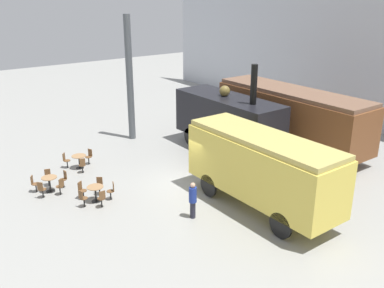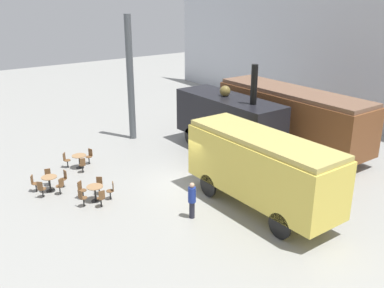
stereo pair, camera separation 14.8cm
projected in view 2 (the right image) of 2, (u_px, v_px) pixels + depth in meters
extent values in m
plane|color=gray|center=(189.00, 183.00, 21.97)|extent=(80.00, 80.00, 0.00)
cube|color=#B2B7C1|center=(372.00, 66.00, 28.95)|extent=(44.00, 0.15, 9.00)
cube|color=brown|center=(291.00, 116.00, 26.38)|extent=(10.41, 2.81, 2.81)
cube|color=brown|center=(293.00, 92.00, 25.86)|extent=(10.20, 2.59, 0.24)
cylinder|color=black|center=(315.00, 159.00, 23.79)|extent=(0.96, 0.12, 0.96)
cylinder|color=black|center=(345.00, 149.00, 25.29)|extent=(0.96, 0.12, 0.96)
cylinder|color=black|center=(240.00, 131.00, 28.53)|extent=(0.96, 0.12, 0.96)
cylinder|color=black|center=(268.00, 124.00, 30.03)|extent=(0.96, 0.12, 0.96)
cube|color=black|center=(228.00, 119.00, 25.54)|extent=(7.36, 2.48, 2.67)
cylinder|color=black|center=(254.00, 85.00, 23.18)|extent=(0.36, 0.36, 2.19)
sphere|color=brown|center=(225.00, 91.00, 25.27)|extent=(0.64, 0.64, 0.64)
cylinder|color=black|center=(237.00, 158.00, 23.73)|extent=(1.17, 0.12, 1.17)
cylinder|color=black|center=(268.00, 149.00, 25.03)|extent=(1.17, 0.12, 1.17)
cylinder|color=black|center=(191.00, 137.00, 27.08)|extent=(1.17, 0.12, 1.17)
cylinder|color=black|center=(219.00, 130.00, 28.39)|extent=(1.17, 0.12, 1.17)
cube|color=#E0C64C|center=(261.00, 168.00, 18.84)|extent=(7.63, 2.42, 2.52)
cube|color=tan|center=(263.00, 138.00, 18.37)|extent=(7.48, 2.23, 0.24)
cylinder|color=black|center=(279.00, 226.00, 16.94)|extent=(1.11, 0.12, 1.11)
cylinder|color=black|center=(317.00, 209.00, 18.22)|extent=(1.11, 0.12, 1.11)
cylinder|color=black|center=(208.00, 186.00, 20.42)|extent=(1.11, 0.12, 1.11)
cylinder|color=black|center=(244.00, 174.00, 21.70)|extent=(1.11, 0.12, 1.11)
cylinder|color=black|center=(51.00, 191.00, 21.12)|extent=(0.44, 0.44, 0.02)
cylinder|color=black|center=(50.00, 184.00, 20.99)|extent=(0.08, 0.08, 0.72)
cylinder|color=#9E754C|center=(49.00, 177.00, 20.86)|extent=(0.75, 0.75, 0.03)
cylinder|color=black|center=(96.00, 201.00, 20.12)|extent=(0.44, 0.44, 0.02)
cylinder|color=black|center=(95.00, 194.00, 20.00)|extent=(0.08, 0.08, 0.71)
cylinder|color=#9E754C|center=(95.00, 187.00, 19.87)|extent=(0.77, 0.77, 0.03)
cylinder|color=black|center=(80.00, 168.00, 23.86)|extent=(0.44, 0.44, 0.02)
cylinder|color=black|center=(80.00, 162.00, 23.74)|extent=(0.08, 0.08, 0.70)
cylinder|color=#9E754C|center=(79.00, 156.00, 23.62)|extent=(0.78, 0.78, 0.03)
cylinder|color=black|center=(43.00, 193.00, 20.43)|extent=(0.06, 0.06, 0.42)
cylinder|color=brown|center=(42.00, 189.00, 20.35)|extent=(0.36, 0.36, 0.03)
cube|color=brown|center=(40.00, 186.00, 20.14)|extent=(0.24, 0.22, 0.42)
cylinder|color=black|center=(60.00, 190.00, 20.72)|extent=(0.06, 0.06, 0.42)
cylinder|color=brown|center=(59.00, 186.00, 20.64)|extent=(0.36, 0.36, 0.03)
cube|color=brown|center=(61.00, 183.00, 20.49)|extent=(0.15, 0.28, 0.42)
cylinder|color=black|center=(63.00, 183.00, 21.47)|extent=(0.06, 0.06, 0.42)
cylinder|color=brown|center=(63.00, 179.00, 21.39)|extent=(0.36, 0.36, 0.03)
cube|color=brown|center=(65.00, 174.00, 21.41)|extent=(0.29, 0.06, 0.42)
cylinder|color=black|center=(49.00, 182.00, 21.63)|extent=(0.06, 0.06, 0.42)
cylinder|color=brown|center=(48.00, 178.00, 21.56)|extent=(0.36, 0.36, 0.03)
cube|color=brown|center=(48.00, 173.00, 21.61)|extent=(0.10, 0.29, 0.42)
cylinder|color=black|center=(36.00, 188.00, 20.99)|extent=(0.06, 0.06, 0.42)
cylinder|color=brown|center=(36.00, 184.00, 20.92)|extent=(0.36, 0.36, 0.03)
cube|color=brown|center=(32.00, 179.00, 20.83)|extent=(0.27, 0.18, 0.42)
cylinder|color=black|center=(99.00, 191.00, 20.70)|extent=(0.06, 0.06, 0.42)
cylinder|color=brown|center=(99.00, 186.00, 20.62)|extent=(0.36, 0.36, 0.03)
cube|color=brown|center=(99.00, 181.00, 20.69)|extent=(0.21, 0.25, 0.42)
cylinder|color=black|center=(83.00, 195.00, 20.28)|extent=(0.06, 0.06, 0.42)
cylinder|color=brown|center=(83.00, 190.00, 20.20)|extent=(0.36, 0.36, 0.03)
cube|color=brown|center=(80.00, 186.00, 20.18)|extent=(0.19, 0.26, 0.42)
cylinder|color=black|center=(84.00, 202.00, 19.55)|extent=(0.06, 0.06, 0.42)
cylinder|color=brown|center=(83.00, 198.00, 19.47)|extent=(0.36, 0.36, 0.03)
cube|color=brown|center=(80.00, 195.00, 19.28)|extent=(0.29, 0.11, 0.42)
cylinder|color=black|center=(101.00, 203.00, 19.52)|extent=(0.06, 0.06, 0.42)
cylinder|color=brown|center=(101.00, 198.00, 19.44)|extent=(0.36, 0.36, 0.03)
cube|color=brown|center=(102.00, 195.00, 19.24)|extent=(0.05, 0.29, 0.42)
cylinder|color=black|center=(110.00, 195.00, 20.23)|extent=(0.06, 0.06, 0.42)
cylinder|color=brown|center=(110.00, 191.00, 20.15)|extent=(0.36, 0.36, 0.03)
cube|color=brown|center=(113.00, 186.00, 20.11)|extent=(0.28, 0.14, 0.42)
cylinder|color=black|center=(68.00, 164.00, 23.83)|extent=(0.06, 0.06, 0.42)
cylinder|color=brown|center=(67.00, 160.00, 23.76)|extent=(0.36, 0.36, 0.03)
cube|color=brown|center=(64.00, 156.00, 23.69)|extent=(0.25, 0.21, 0.42)
cylinder|color=black|center=(83.00, 169.00, 23.21)|extent=(0.06, 0.06, 0.42)
cylinder|color=brown|center=(82.00, 165.00, 23.14)|extent=(0.36, 0.36, 0.03)
cube|color=brown|center=(83.00, 162.00, 22.93)|extent=(0.09, 0.29, 0.42)
cylinder|color=black|center=(89.00, 160.00, 24.34)|extent=(0.06, 0.06, 0.42)
cylinder|color=brown|center=(89.00, 157.00, 24.26)|extent=(0.36, 0.36, 0.03)
cube|color=brown|center=(90.00, 152.00, 24.30)|extent=(0.28, 0.14, 0.42)
cylinder|color=#262633|center=(192.00, 210.00, 18.53)|extent=(0.24, 0.24, 0.77)
cylinder|color=navy|center=(192.00, 195.00, 18.29)|extent=(0.34, 0.34, 0.68)
sphere|color=tan|center=(192.00, 185.00, 18.13)|extent=(0.22, 0.22, 0.22)
cylinder|color=#4C5156|center=(130.00, 79.00, 27.31)|extent=(0.44, 0.44, 8.00)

